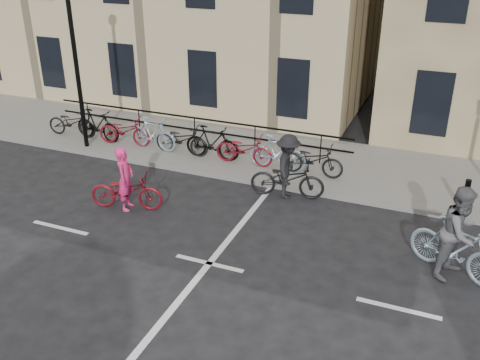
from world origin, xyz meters
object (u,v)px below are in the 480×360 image
at_px(lamp_post, 73,42).
at_px(cyclist_dark, 288,173).
at_px(cyclist_pink, 126,188).
at_px(cyclist_grey, 458,241).

height_order(lamp_post, cyclist_dark, lamp_post).
xyz_separation_m(cyclist_pink, cyclist_grey, (7.93, 0.10, 0.23)).
height_order(lamp_post, cyclist_pink, lamp_post).
relative_size(cyclist_grey, cyclist_dark, 1.03).
bearing_deg(cyclist_dark, lamp_post, 74.28).
bearing_deg(lamp_post, cyclist_pink, -40.02).
bearing_deg(cyclist_dark, cyclist_pink, 111.26).
bearing_deg(lamp_post, cyclist_dark, -5.65).
bearing_deg(cyclist_grey, lamp_post, 101.05).
relative_size(cyclist_pink, cyclist_dark, 0.96).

